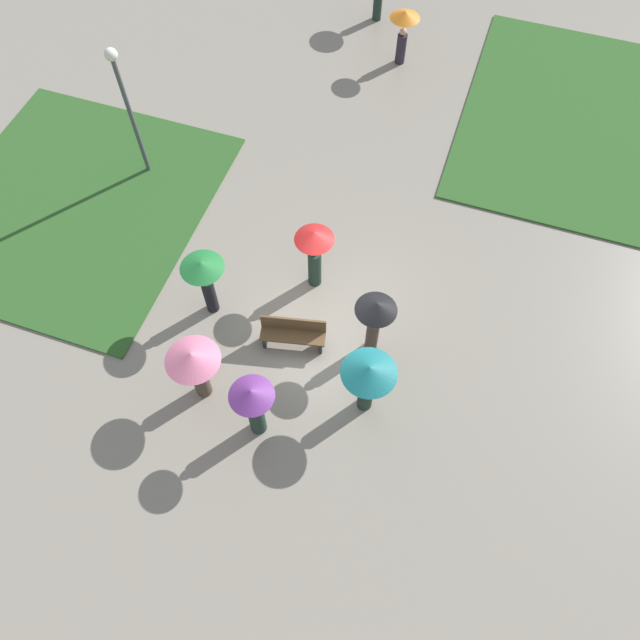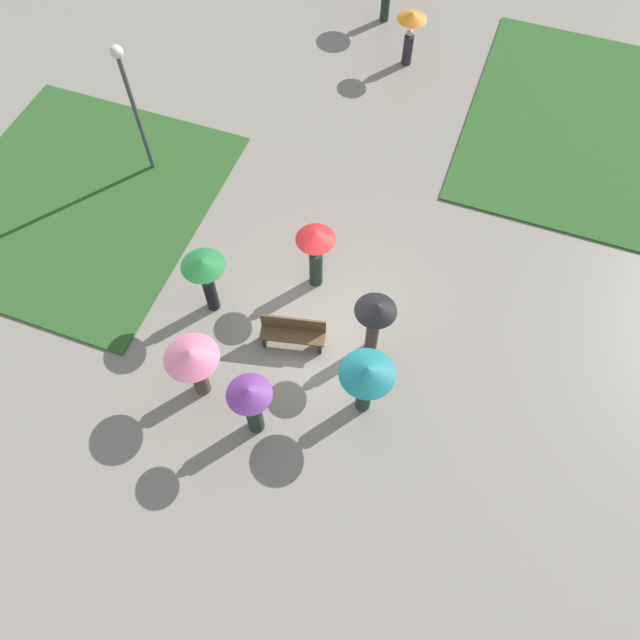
% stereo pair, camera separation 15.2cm
% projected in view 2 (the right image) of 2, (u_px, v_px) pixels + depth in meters
% --- Properties ---
extents(ground_plane, '(90.00, 90.00, 0.00)m').
position_uv_depth(ground_plane, '(328.00, 319.00, 15.39)').
color(ground_plane, gray).
extents(lawn_patch_near, '(6.99, 7.68, 0.06)m').
position_uv_depth(lawn_patch_near, '(79.00, 201.00, 17.27)').
color(lawn_patch_near, '#2D5B26').
rests_on(lawn_patch_near, ground_plane).
extents(park_bench, '(1.59, 0.75, 0.90)m').
position_uv_depth(park_bench, '(293.00, 332.00, 14.67)').
color(park_bench, brown).
rests_on(park_bench, ground_plane).
extents(lamp_post, '(0.32, 0.32, 3.97)m').
position_uv_depth(lamp_post, '(130.00, 94.00, 15.71)').
color(lamp_post, '#474C51').
rests_on(lamp_post, ground_plane).
extents(crowd_person_black, '(0.94, 0.94, 1.98)m').
position_uv_depth(crowd_person_black, '(375.00, 316.00, 13.71)').
color(crowd_person_black, '#47382D').
rests_on(crowd_person_black, ground_plane).
extents(crowd_person_teal, '(1.20, 1.20, 1.91)m').
position_uv_depth(crowd_person_teal, '(367.00, 378.00, 12.97)').
color(crowd_person_teal, '#1E3328').
rests_on(crowd_person_teal, ground_plane).
extents(crowd_person_green, '(1.02, 1.02, 1.92)m').
position_uv_depth(crowd_person_green, '(206.00, 275.00, 14.39)').
color(crowd_person_green, black).
rests_on(crowd_person_green, ground_plane).
extents(crowd_person_red, '(0.95, 0.95, 2.03)m').
position_uv_depth(crowd_person_red, '(316.00, 247.00, 14.71)').
color(crowd_person_red, '#1E3328').
rests_on(crowd_person_red, ground_plane).
extents(crowd_person_purple, '(0.95, 0.95, 2.00)m').
position_uv_depth(crowd_person_purple, '(251.00, 403.00, 12.82)').
color(crowd_person_purple, '#1E3328').
rests_on(crowd_person_purple, ground_plane).
extents(crowd_person_pink, '(1.20, 1.20, 1.85)m').
position_uv_depth(crowd_person_pink, '(193.00, 361.00, 13.23)').
color(crowd_person_pink, '#47382D').
rests_on(crowd_person_pink, ground_plane).
extents(lone_walker_far_path, '(0.93, 0.93, 1.77)m').
position_uv_depth(lone_walker_far_path, '(411.00, 28.00, 19.19)').
color(lone_walker_far_path, '#2D2333').
rests_on(lone_walker_far_path, ground_plane).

